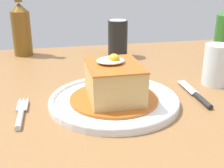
{
  "coord_description": "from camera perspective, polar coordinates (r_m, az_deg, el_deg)",
  "views": [
    {
      "loc": [
        -0.18,
        -0.69,
        1.02
      ],
      "look_at": [
        -0.05,
        -0.08,
        0.78
      ],
      "focal_mm": 47.86,
      "sensor_mm": 36.0,
      "label": 1
    }
  ],
  "objects": [
    {
      "name": "dining_table",
      "position": [
        0.81,
        2.51,
        -7.52
      ],
      "size": [
        1.25,
        0.92,
        0.74
      ],
      "color": "olive",
      "rests_on": "ground_plane"
    },
    {
      "name": "sandwich_meal",
      "position": [
        0.64,
        0.35,
        0.18
      ],
      "size": [
        0.19,
        0.19,
        0.11
      ],
      "color": "#B75B1E",
      "rests_on": "main_plate"
    },
    {
      "name": "main_plate",
      "position": [
        0.66,
        0.36,
        -3.12
      ],
      "size": [
        0.29,
        0.29,
        0.02
      ],
      "color": "white",
      "rests_on": "dining_table"
    },
    {
      "name": "drinking_glass",
      "position": [
        0.81,
        19.33,
        2.97
      ],
      "size": [
        0.07,
        0.07,
        0.1
      ],
      "color": "#3F2314",
      "rests_on": "dining_table"
    },
    {
      "name": "beer_bottle_amber",
      "position": [
        1.08,
        -16.99,
        10.48
      ],
      "size": [
        0.06,
        0.06,
        0.27
      ],
      "color": "brown",
      "rests_on": "dining_table"
    },
    {
      "name": "knife",
      "position": [
        0.72,
        16.15,
        -2.29
      ],
      "size": [
        0.02,
        0.17,
        0.01
      ],
      "color": "#262628",
      "rests_on": "dining_table"
    },
    {
      "name": "soda_can",
      "position": [
        1.02,
        1.11,
        8.69
      ],
      "size": [
        0.07,
        0.07,
        0.12
      ],
      "color": "black",
      "rests_on": "dining_table"
    },
    {
      "name": "fork",
      "position": [
        0.63,
        -17.07,
        -5.61
      ],
      "size": [
        0.02,
        0.14,
        0.01
      ],
      "color": "silver",
      "rests_on": "dining_table"
    }
  ]
}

